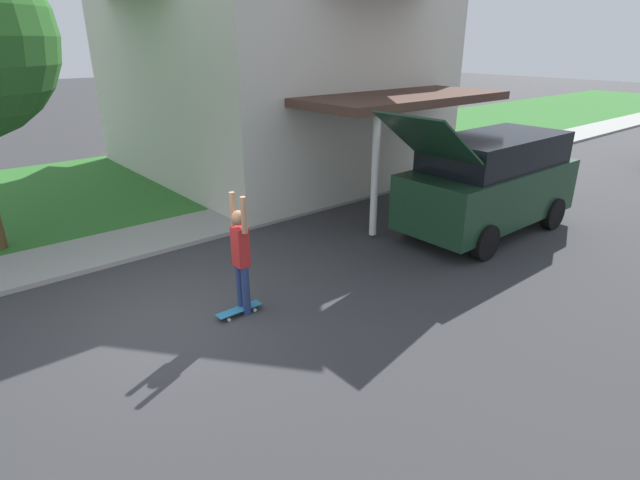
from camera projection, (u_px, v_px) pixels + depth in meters
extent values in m
plane|color=#333335|center=(167.00, 322.00, 8.02)|extent=(120.00, 120.00, 0.00)
cube|color=#2D6B28|center=(234.00, 170.00, 17.27)|extent=(10.00, 80.00, 0.08)
cube|color=gray|center=(314.00, 198.00, 14.13)|extent=(1.80, 80.00, 0.10)
cube|color=beige|center=(264.00, 86.00, 16.69)|extent=(9.91, 7.92, 5.43)
cube|color=#4C3328|center=(401.00, 98.00, 12.35)|extent=(2.60, 5.54, 0.20)
cylinder|color=silver|center=(375.00, 177.00, 10.92)|extent=(0.16, 0.16, 2.70)
cube|color=#193823|center=(488.00, 192.00, 11.47)|extent=(1.91, 4.58, 1.20)
cube|color=black|center=(496.00, 151.00, 11.19)|extent=(1.76, 3.57, 0.70)
cylinder|color=black|center=(485.00, 196.00, 13.19)|extent=(0.24, 0.76, 0.76)
cylinder|color=black|center=(553.00, 213.00, 11.88)|extent=(0.24, 0.76, 0.76)
cylinder|color=black|center=(415.00, 219.00, 11.50)|extent=(0.24, 0.76, 0.76)
cylinder|color=black|center=(485.00, 242.00, 10.19)|extent=(0.24, 0.76, 0.76)
cube|color=#193823|center=(429.00, 138.00, 9.52)|extent=(1.68, 1.42, 1.01)
cylinder|color=navy|center=(240.00, 287.00, 8.22)|extent=(0.13, 0.13, 0.85)
cylinder|color=navy|center=(246.00, 291.00, 8.10)|extent=(0.13, 0.13, 0.85)
cube|color=#B22323|center=(240.00, 247.00, 7.88)|extent=(0.25, 0.20, 0.65)
sphere|color=#9E7051|center=(239.00, 218.00, 7.70)|extent=(0.24, 0.24, 0.24)
cylinder|color=#9E7051|center=(233.00, 210.00, 7.78)|extent=(0.09, 0.09, 0.58)
cylinder|color=#9E7051|center=(244.00, 215.00, 7.55)|extent=(0.09, 0.09, 0.58)
cube|color=#236B99|center=(239.00, 309.00, 8.22)|extent=(0.19, 0.79, 0.02)
cylinder|color=silver|center=(249.00, 306.00, 8.45)|extent=(0.03, 0.06, 0.06)
cylinder|color=silver|center=(255.00, 310.00, 8.33)|extent=(0.03, 0.06, 0.06)
cylinder|color=silver|center=(224.00, 315.00, 8.16)|extent=(0.03, 0.06, 0.06)
cylinder|color=silver|center=(229.00, 320.00, 8.03)|extent=(0.03, 0.06, 0.06)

